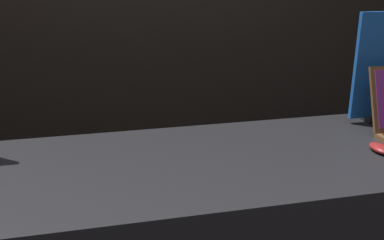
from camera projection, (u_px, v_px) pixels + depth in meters
name	position (u px, v px, depth m)	size (l,w,h in m)	color
mouse_back	(380.00, 148.00, 1.63)	(0.06, 0.11, 0.03)	maroon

